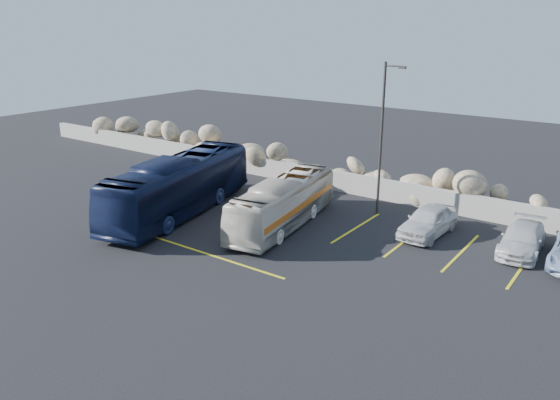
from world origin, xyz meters
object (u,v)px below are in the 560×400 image
Objects in this scene: car_a at (428,221)px; car_c at (522,239)px; lamppost at (382,135)px; tour_coach at (179,186)px; vintage_bus at (283,203)px.

car_c is (4.21, 0.45, -0.11)m from car_a.
car_a is at bearing -21.53° from lamppost.
vintage_bus is at bearing 4.13° from tour_coach.
car_a reaches higher than car_c.
lamppost is 8.39m from car_c.
tour_coach is 2.67× the size of car_c.
tour_coach is 2.65× the size of car_a.
car_c is at bearing 5.42° from tour_coach.
vintage_bus is 0.78× the size of tour_coach.
tour_coach is 17.10m from car_c.
car_a is 4.24m from car_c.
tour_coach reaches higher than vintage_bus.
car_c is at bearing 9.38° from vintage_bus.
tour_coach is at bearing -166.05° from car_c.
vintage_bus is 2.07× the size of car_a.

